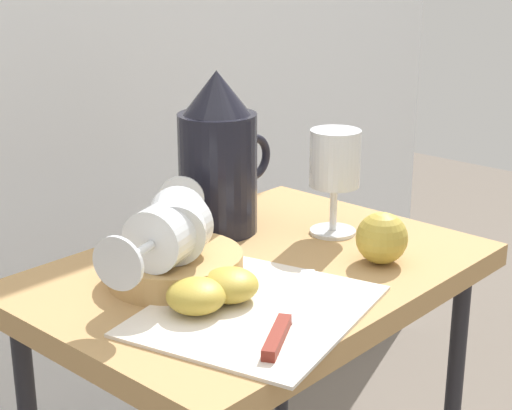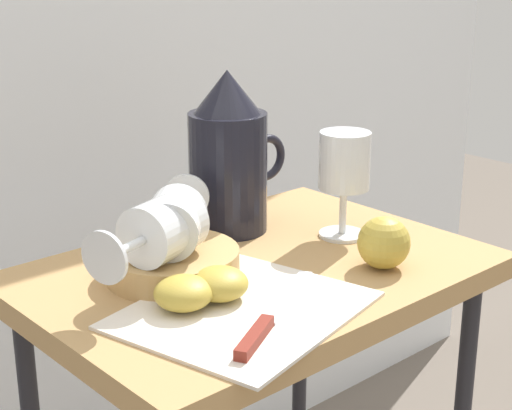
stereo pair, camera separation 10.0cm
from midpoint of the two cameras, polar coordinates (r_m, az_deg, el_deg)
table at (r=1.06m, az=2.73°, el=-8.28°), size 0.57×0.40×0.70m
linen_napkin at (r=0.91m, az=2.31°, el=-7.40°), size 0.30×0.27×0.00m
basket_tray at (r=0.99m, az=-2.95°, el=-4.14°), size 0.16×0.16×0.03m
pitcher at (r=1.13m, az=0.62°, el=2.63°), size 0.16×0.11×0.23m
wine_glass_upright at (r=1.11m, az=8.62°, el=2.62°), size 0.07×0.07×0.15m
wine_glass_tipped_near at (r=0.94m, az=-3.64°, el=-1.80°), size 0.16×0.11×0.07m
wine_glass_tipped_far at (r=0.97m, az=-2.83°, el=-1.17°), size 0.15×0.15×0.07m
apple_half_left at (r=0.90m, az=-1.88°, el=-6.21°), size 0.07×0.07×0.04m
apple_half_right at (r=0.92m, az=0.55°, el=-5.56°), size 0.07×0.07×0.04m
apple_whole at (r=1.03m, az=11.66°, el=-2.64°), size 0.07×0.07×0.07m
knife at (r=0.87m, az=4.10°, el=-8.26°), size 0.21×0.13×0.01m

